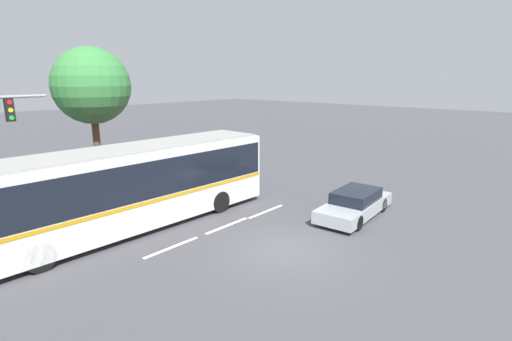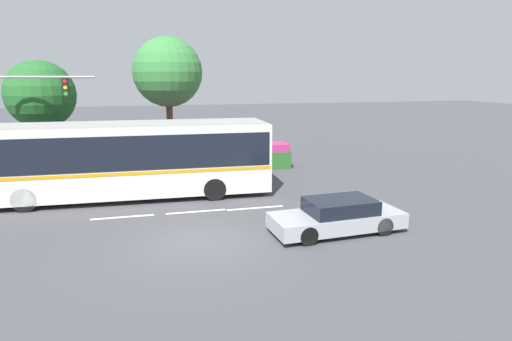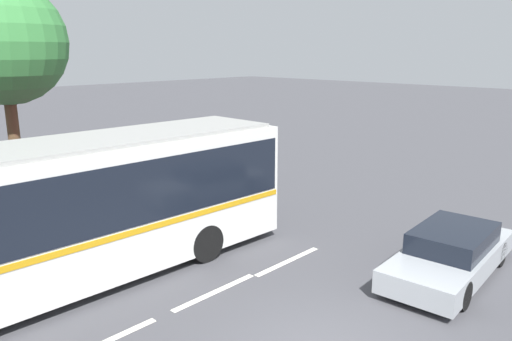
% 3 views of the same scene
% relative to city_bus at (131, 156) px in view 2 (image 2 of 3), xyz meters
% --- Properties ---
extents(ground_plane, '(140.00, 140.00, 0.00)m').
position_rel_city_bus_xyz_m(ground_plane, '(2.20, -5.94, -1.93)').
color(ground_plane, '#444449').
extents(city_bus, '(12.36, 2.97, 3.39)m').
position_rel_city_bus_xyz_m(city_bus, '(0.00, 0.00, 0.00)').
color(city_bus, silver).
rests_on(city_bus, ground).
extents(sedan_foreground, '(4.78, 2.07, 1.20)m').
position_rel_city_bus_xyz_m(sedan_foreground, '(7.11, -6.22, -1.35)').
color(sedan_foreground, '#9EA3A8').
rests_on(sedan_foreground, ground).
extents(traffic_light_pole, '(5.78, 0.24, 5.60)m').
position_rel_city_bus_xyz_m(traffic_light_pole, '(-5.79, 3.59, 1.90)').
color(traffic_light_pole, gray).
rests_on(traffic_light_pole, ground).
extents(flowering_hedge, '(9.79, 1.52, 1.46)m').
position_rel_city_bus_xyz_m(flowering_hedge, '(4.04, 4.82, -1.21)').
color(flowering_hedge, '#286028').
rests_on(flowering_hedge, ground).
extents(street_tree_left, '(3.67, 3.67, 6.25)m').
position_rel_city_bus_xyz_m(street_tree_left, '(-4.77, 6.17, 2.46)').
color(street_tree_left, brown).
rests_on(street_tree_left, ground).
extents(street_tree_centre, '(4.12, 4.12, 7.69)m').
position_rel_city_bus_xyz_m(street_tree_centre, '(2.09, 7.09, 3.67)').
color(street_tree_centre, brown).
rests_on(street_tree_centre, ground).
extents(lane_stripe_near, '(2.40, 0.16, 0.01)m').
position_rel_city_bus_xyz_m(lane_stripe_near, '(-0.32, -2.71, -1.92)').
color(lane_stripe_near, silver).
rests_on(lane_stripe_near, ground).
extents(lane_stripe_mid, '(2.40, 0.16, 0.01)m').
position_rel_city_bus_xyz_m(lane_stripe_mid, '(4.97, -2.84, -1.92)').
color(lane_stripe_mid, silver).
rests_on(lane_stripe_mid, ground).
extents(lane_stripe_far, '(2.40, 0.16, 0.01)m').
position_rel_city_bus_xyz_m(lane_stripe_far, '(2.53, -2.73, -1.92)').
color(lane_stripe_far, silver).
rests_on(lane_stripe_far, ground).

